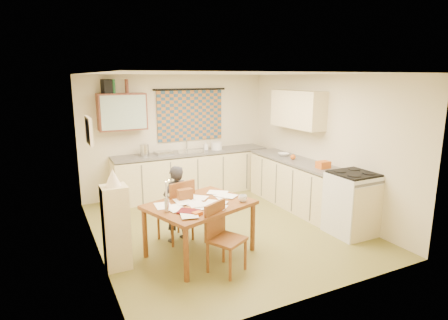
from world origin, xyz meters
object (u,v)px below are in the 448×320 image
dining_table (200,228)px  person (176,204)px  stove (352,203)px  counter_back (192,173)px  counter_right (306,188)px  chair_far (176,222)px  shelf_stand (116,228)px

dining_table → person: size_ratio=1.35×
stove → person: person is taller
person → counter_back: bearing=-134.8°
counter_right → chair_far: bearing=-176.8°
chair_far → shelf_stand: (-0.97, -0.47, 0.26)m
counter_right → person: 2.58m
dining_table → chair_far: 0.60m
shelf_stand → stove: bearing=-8.6°
counter_right → stove: stove is taller
person → shelf_stand: size_ratio=1.05×
counter_back → shelf_stand: shelf_stand is taller
chair_far → person: bearing=64.8°
chair_far → shelf_stand: bearing=9.2°
stove → counter_back: bearing=115.9°
chair_far → shelf_stand: size_ratio=0.86×
counter_back → person: size_ratio=2.81×
dining_table → person: person is taller
dining_table → shelf_stand: bearing=156.1°
stove → person: 2.76m
counter_back → dining_table: 2.80m
stove → counter_right: bearing=90.0°
counter_right → shelf_stand: 3.59m
person → counter_right: bearing=166.5°
counter_back → person: (-1.09, -2.07, 0.14)m
shelf_stand → counter_back: bearing=50.8°
chair_far → dining_table: bearing=87.9°
counter_right → dining_table: (-2.42, -0.72, -0.07)m
counter_back → counter_right: same height
counter_back → chair_far: size_ratio=3.43×
counter_back → counter_right: size_ratio=1.12×
stove → shelf_stand: shelf_stand is taller
person → dining_table: bearing=88.0°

